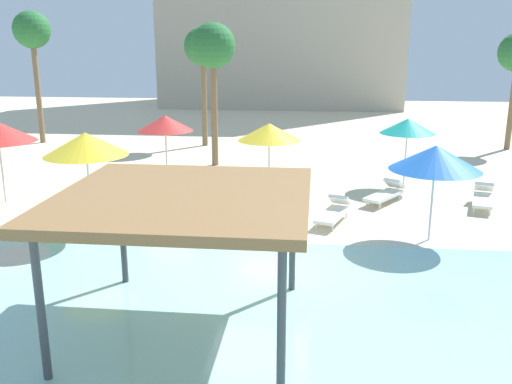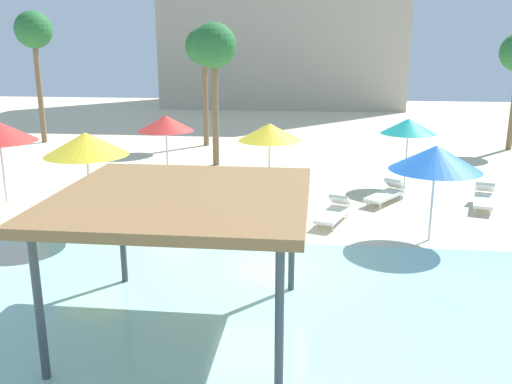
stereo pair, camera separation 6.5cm
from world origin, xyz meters
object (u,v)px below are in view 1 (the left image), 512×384
(lounge_chair_0, at_px, (386,193))
(lounge_chair_1, at_px, (334,211))
(palm_tree_2, at_px, (32,33))
(palm_tree_3, at_px, (203,49))
(beach_umbrella_yellow_0, at_px, (86,144))
(shade_pavilion, at_px, (184,201))
(beach_umbrella_blue_2, at_px, (436,158))
(beach_umbrella_teal_5, at_px, (408,126))
(palm_tree_1, at_px, (213,49))
(beach_umbrella_yellow_1, at_px, (269,132))
(beach_umbrella_red_3, at_px, (165,123))
(lounge_chair_2, at_px, (483,197))

(lounge_chair_0, bearing_deg, lounge_chair_1, -4.28)
(palm_tree_2, height_order, palm_tree_3, palm_tree_2)
(lounge_chair_1, bearing_deg, beach_umbrella_yellow_0, -56.38)
(shade_pavilion, height_order, beach_umbrella_blue_2, shade_pavilion)
(beach_umbrella_yellow_0, bearing_deg, palm_tree_3, 88.07)
(beach_umbrella_yellow_0, relative_size, lounge_chair_0, 1.52)
(beach_umbrella_blue_2, distance_m, beach_umbrella_teal_5, 5.81)
(lounge_chair_0, bearing_deg, palm_tree_1, -93.75)
(beach_umbrella_teal_5, bearing_deg, palm_tree_2, 157.06)
(beach_umbrella_yellow_1, bearing_deg, palm_tree_3, 111.16)
(beach_umbrella_yellow_1, distance_m, palm_tree_2, 17.48)
(palm_tree_2, bearing_deg, palm_tree_3, 0.60)
(shade_pavilion, relative_size, palm_tree_2, 0.65)
(beach_umbrella_red_3, xyz_separation_m, palm_tree_3, (-0.52, 9.52, 2.38))
(beach_umbrella_yellow_0, height_order, beach_umbrella_red_3, beach_umbrella_yellow_0)
(beach_umbrella_yellow_1, bearing_deg, shade_pavilion, -96.16)
(beach_umbrella_blue_2, bearing_deg, beach_umbrella_yellow_1, 152.60)
(beach_umbrella_yellow_1, xyz_separation_m, beach_umbrella_blue_2, (4.63, -2.40, -0.23))
(beach_umbrella_yellow_0, bearing_deg, shade_pavilion, -51.99)
(shade_pavilion, xyz_separation_m, beach_umbrella_yellow_0, (-3.92, 5.01, 0.05))
(lounge_chair_1, distance_m, lounge_chair_2, 5.36)
(lounge_chair_2, height_order, palm_tree_1, palm_tree_1)
(beach_umbrella_yellow_1, height_order, lounge_chair_2, beach_umbrella_yellow_1)
(beach_umbrella_blue_2, bearing_deg, lounge_chair_0, 101.50)
(beach_umbrella_blue_2, bearing_deg, shade_pavilion, -134.82)
(beach_umbrella_yellow_0, distance_m, beach_umbrella_teal_5, 11.46)
(beach_umbrella_red_3, relative_size, lounge_chair_1, 1.41)
(beach_umbrella_blue_2, relative_size, lounge_chair_1, 1.33)
(beach_umbrella_yellow_1, distance_m, beach_umbrella_red_3, 4.10)
(shade_pavilion, relative_size, beach_umbrella_blue_2, 1.69)
(beach_umbrella_teal_5, bearing_deg, lounge_chair_0, -112.69)
(beach_umbrella_red_3, height_order, beach_umbrella_teal_5, beach_umbrella_red_3)
(beach_umbrella_red_3, bearing_deg, beach_umbrella_blue_2, -25.42)
(beach_umbrella_yellow_0, distance_m, lounge_chair_1, 7.43)
(beach_umbrella_blue_2, bearing_deg, lounge_chair_1, 152.82)
(beach_umbrella_red_3, relative_size, lounge_chair_0, 1.47)
(shade_pavilion, distance_m, lounge_chair_1, 7.75)
(beach_umbrella_yellow_0, bearing_deg, palm_tree_1, 78.81)
(beach_umbrella_teal_5, bearing_deg, lounge_chair_2, -47.11)
(lounge_chair_2, bearing_deg, palm_tree_3, -115.42)
(palm_tree_3, bearing_deg, lounge_chair_0, -50.31)
(beach_umbrella_yellow_1, distance_m, lounge_chair_1, 3.21)
(beach_umbrella_yellow_0, bearing_deg, beach_umbrella_yellow_1, 31.28)
(lounge_chair_0, distance_m, lounge_chair_1, 2.96)
(shade_pavilion, distance_m, beach_umbrella_yellow_1, 7.96)
(beach_umbrella_red_3, relative_size, lounge_chair_2, 1.41)
(shade_pavilion, relative_size, lounge_chair_0, 2.33)
(beach_umbrella_blue_2, xyz_separation_m, lounge_chair_1, (-2.56, 1.31, -1.97))
(lounge_chair_0, bearing_deg, beach_umbrella_red_3, -58.98)
(lounge_chair_1, height_order, palm_tree_1, palm_tree_1)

